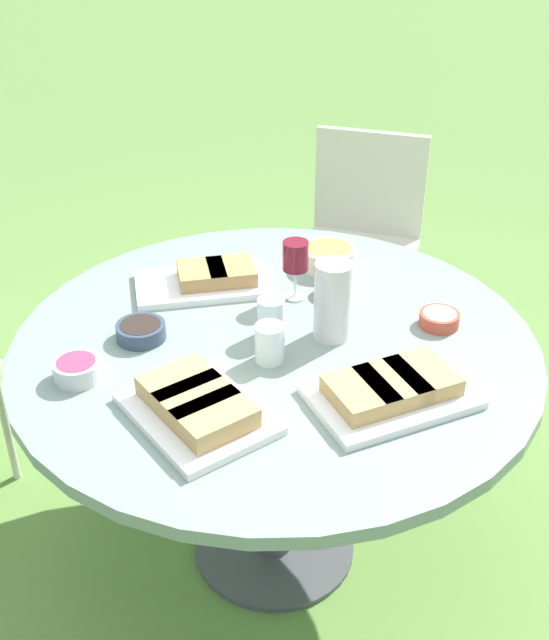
{
  "coord_description": "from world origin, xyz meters",
  "views": [
    {
      "loc": [
        1.12,
        1.3,
        1.88
      ],
      "look_at": [
        0.0,
        0.0,
        0.82
      ],
      "focal_mm": 45.0,
      "sensor_mm": 36.0,
      "label": 1
    }
  ],
  "objects_px": {
    "water_pitcher": "(333,301)",
    "wine_glass": "(296,258)",
    "dining_table": "(275,371)",
    "chair_near_left": "(362,230)"
  },
  "relations": [
    {
      "from": "chair_near_left",
      "to": "wine_glass",
      "type": "relative_size",
      "value": 5.19
    },
    {
      "from": "chair_near_left",
      "to": "water_pitcher",
      "type": "height_order",
      "value": "water_pitcher"
    },
    {
      "from": "chair_near_left",
      "to": "dining_table",
      "type": "bearing_deg",
      "value": 32.55
    },
    {
      "from": "dining_table",
      "to": "water_pitcher",
      "type": "height_order",
      "value": "water_pitcher"
    },
    {
      "from": "chair_near_left",
      "to": "wine_glass",
      "type": "bearing_deg",
      "value": 32.1
    },
    {
      "from": "water_pitcher",
      "to": "wine_glass",
      "type": "distance_m",
      "value": 0.22
    },
    {
      "from": "dining_table",
      "to": "wine_glass",
      "type": "distance_m",
      "value": 0.32
    },
    {
      "from": "water_pitcher",
      "to": "dining_table",
      "type": "bearing_deg",
      "value": -33.87
    },
    {
      "from": "dining_table",
      "to": "chair_near_left",
      "type": "relative_size",
      "value": 1.52
    },
    {
      "from": "dining_table",
      "to": "chair_near_left",
      "type": "height_order",
      "value": "chair_near_left"
    }
  ]
}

